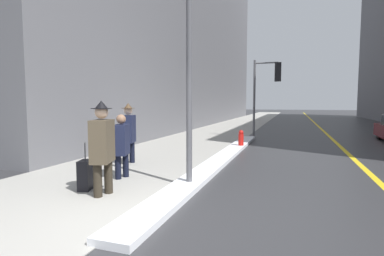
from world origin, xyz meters
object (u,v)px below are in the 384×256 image
Objects in this scene: pedestrian_trailing at (122,143)px; fire_hydrant at (241,139)px; pedestrian_in_glasses at (102,144)px; traffic_light_near at (269,82)px; rolling_suitcase at (86,175)px; pedestrian_in_fedora at (129,131)px; lamp_post at (189,32)px.

pedestrian_trailing is 5.78m from fire_hydrant.
pedestrian_in_glasses is at bearing -102.29° from fire_hydrant.
traffic_light_near is at bearing 79.36° from fire_hydrant.
rolling_suitcase is at bearing -124.83° from pedestrian_in_glasses.
pedestrian_in_fedora is (-0.72, 1.52, 0.13)m from pedestrian_trailing.
rolling_suitcase is at bearing -106.96° from fire_hydrant.
traffic_light_near reaches higher than rolling_suitcase.
pedestrian_in_glasses is 1.28m from pedestrian_trailing.
pedestrian_trailing reaches higher than fire_hydrant.
lamp_post is 3.58× the size of pedestrian_trailing.
pedestrian_trailing is at bearing 179.63° from pedestrian_in_glasses.
traffic_light_near is 2.16× the size of pedestrian_in_glasses.
pedestrian_in_glasses is 2.53× the size of fire_hydrant.
pedestrian_in_glasses is 2.94m from pedestrian_in_fedora.
pedestrian_trailing is at bearing 153.89° from rolling_suitcase.
fire_hydrant is (-0.70, -3.71, -2.41)m from traffic_light_near.
traffic_light_near is 2.21× the size of pedestrian_in_fedora.
pedestrian_trailing is 2.10× the size of fire_hydrant.
pedestrian_in_glasses is at bearing 4.62° from pedestrian_in_fedora.
pedestrian_trailing reaches higher than rolling_suitcase.
pedestrian_in_fedora is at bearing 175.17° from rolling_suitcase.
pedestrian_in_fedora is at bearing -171.61° from pedestrian_trailing.
rolling_suitcase is 6.81m from fire_hydrant.
pedestrian_in_glasses is at bearing 55.17° from rolling_suitcase.
pedestrian_in_glasses is 1.86× the size of rolling_suitcase.
traffic_light_near reaches higher than fire_hydrant.
pedestrian_trailing is at bearing 8.39° from pedestrian_in_fedora.
pedestrian_in_glasses is 6.87m from fire_hydrant.
traffic_light_near is 5.45× the size of fire_hydrant.
lamp_post is 2.74m from pedestrian_in_glasses.
pedestrian_in_glasses is 1.03× the size of pedestrian_in_fedora.
traffic_light_near is at bearing 84.90° from lamp_post.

